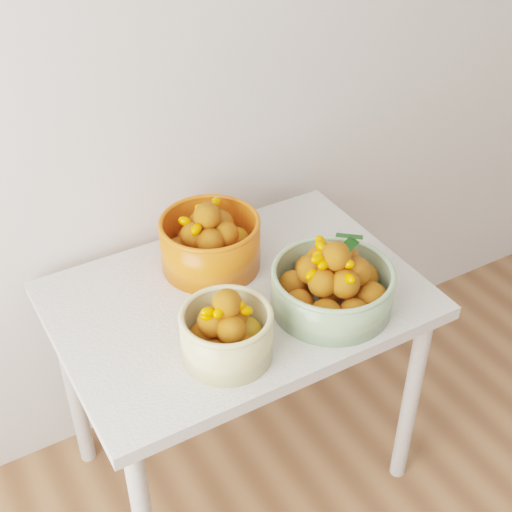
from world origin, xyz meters
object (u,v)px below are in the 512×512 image
(bowl_cream, at_px, (226,332))
(bowl_orange, at_px, (210,241))
(table, at_px, (238,321))
(bowl_green, at_px, (333,285))

(bowl_cream, height_order, bowl_orange, bowl_orange)
(table, relative_size, bowl_green, 2.41)
(bowl_cream, distance_m, bowl_orange, 0.38)
(bowl_green, height_order, bowl_orange, bowl_green)
(table, xyz_separation_m, bowl_orange, (-0.00, 0.16, 0.18))
(bowl_orange, bearing_deg, bowl_cream, -110.96)
(bowl_cream, bearing_deg, bowl_green, 3.96)
(bowl_cream, relative_size, bowl_green, 0.72)
(bowl_green, xyz_separation_m, bowl_orange, (-0.20, 0.33, 0.01))
(bowl_green, bearing_deg, table, 139.93)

